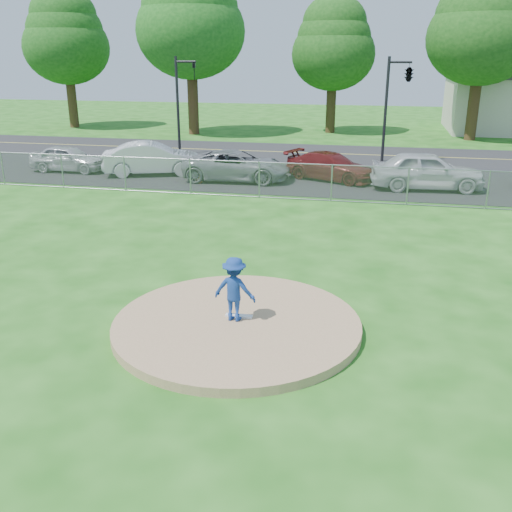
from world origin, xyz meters
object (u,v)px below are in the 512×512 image
(tree_left, at_px, (190,16))
(tree_far_left, at_px, (65,36))
(parked_car_white, at_px, (153,159))
(parked_car_pearl, at_px, (427,171))
(tree_center, at_px, (334,43))
(traffic_signal_center, at_px, (407,76))
(parked_car_gray, at_px, (237,166))
(parked_car_darkred, at_px, (331,166))
(tree_right, at_px, (484,23))
(pitcher, at_px, (234,289))
(parked_car_silver, at_px, (68,158))
(traffic_cone, at_px, (198,176))
(traffic_signal_left, at_px, (181,96))

(tree_left, bearing_deg, tree_far_left, 169.70)
(tree_left, distance_m, parked_car_white, 17.27)
(tree_left, xyz_separation_m, parked_car_pearl, (15.93, -15.91, -7.40))
(tree_center, bearing_deg, traffic_signal_center, -67.51)
(tree_center, distance_m, parked_car_gray, 19.90)
(parked_car_white, height_order, parked_car_darkred, parked_car_white)
(traffic_signal_center, distance_m, parked_car_gray, 11.03)
(tree_far_left, height_order, tree_right, tree_right)
(tree_right, relative_size, parked_car_gray, 2.30)
(pitcher, xyz_separation_m, parked_car_gray, (-3.70, 15.11, -0.20))
(tree_left, relative_size, parked_car_white, 2.59)
(tree_far_left, height_order, parked_car_pearl, tree_far_left)
(parked_car_pearl, bearing_deg, pitcher, 156.68)
(parked_car_gray, bearing_deg, tree_center, -10.66)
(parked_car_silver, relative_size, parked_car_darkred, 0.87)
(tree_center, bearing_deg, traffic_cone, -102.57)
(tree_left, relative_size, parked_car_darkred, 2.82)
(parked_car_gray, bearing_deg, tree_right, -39.48)
(pitcher, bearing_deg, parked_car_pearl, -102.19)
(tree_center, relative_size, traffic_cone, 14.80)
(traffic_signal_center, xyz_separation_m, parked_car_gray, (-7.72, -6.85, -3.90))
(tree_center, bearing_deg, parked_car_silver, -122.42)
(traffic_cone, distance_m, parked_car_darkred, 6.31)
(traffic_signal_left, distance_m, parked_car_darkred, 11.33)
(parked_car_darkred, bearing_deg, parked_car_gray, 127.20)
(traffic_cone, relative_size, parked_car_gray, 0.13)
(traffic_signal_left, bearing_deg, traffic_cone, -66.42)
(traffic_signal_left, xyz_separation_m, parked_car_silver, (-3.95, -6.45, -2.69))
(traffic_signal_left, relative_size, parked_car_gray, 1.11)
(parked_car_white, xyz_separation_m, parked_car_pearl, (13.10, -0.58, 0.04))
(tree_center, relative_size, parked_car_gray, 1.95)
(tree_left, height_order, traffic_cone, tree_left)
(pitcher, distance_m, parked_car_gray, 15.56)
(tree_far_left, xyz_separation_m, parked_car_white, (13.82, -17.33, -6.25))
(tree_left, xyz_separation_m, parked_car_silver, (-1.72, -15.45, -7.57))
(traffic_cone, bearing_deg, tree_left, 108.53)
(tree_center, xyz_separation_m, traffic_cone, (-4.40, -19.71, -6.13))
(traffic_signal_left, relative_size, traffic_cone, 8.42)
(parked_car_silver, relative_size, parked_car_white, 0.80)
(traffic_signal_left, bearing_deg, parked_car_white, -84.70)
(traffic_signal_center, xyz_separation_m, parked_car_white, (-12.14, -6.33, -3.80))
(pitcher, bearing_deg, parked_car_darkred, -86.19)
(tree_right, distance_m, traffic_signal_left, 20.83)
(tree_left, bearing_deg, tree_right, 2.86)
(tree_far_left, xyz_separation_m, parked_car_darkred, (22.60, -16.77, -6.40))
(tree_left, relative_size, parked_car_silver, 3.22)
(traffic_signal_left, relative_size, parked_car_pearl, 1.15)
(parked_car_gray, bearing_deg, parked_car_pearl, -92.78)
(tree_far_left, relative_size, parked_car_silver, 2.76)
(tree_left, relative_size, traffic_cone, 18.84)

